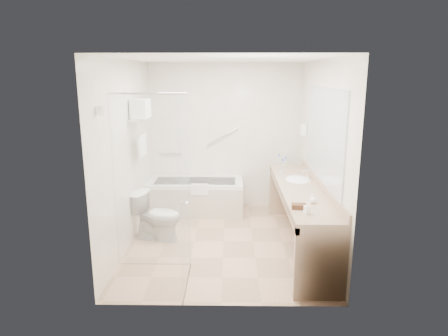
{
  "coord_description": "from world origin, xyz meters",
  "views": [
    {
      "loc": [
        0.08,
        -5.25,
        2.33
      ],
      "look_at": [
        0.0,
        0.3,
        1.0
      ],
      "focal_mm": 32.0,
      "sensor_mm": 36.0,
      "label": 1
    }
  ],
  "objects_px": {
    "vanity_counter": "(300,202)",
    "toilet": "(157,216)",
    "amenity_basket": "(299,206)",
    "water_bottle_left": "(286,164)",
    "bathtub": "(196,196)"
  },
  "relations": [
    {
      "from": "vanity_counter",
      "to": "toilet",
      "type": "relative_size",
      "value": 3.88
    },
    {
      "from": "toilet",
      "to": "bathtub",
      "type": "bearing_deg",
      "value": -6.55
    },
    {
      "from": "bathtub",
      "to": "amenity_basket",
      "type": "relative_size",
      "value": 9.94
    },
    {
      "from": "bathtub",
      "to": "vanity_counter",
      "type": "relative_size",
      "value": 0.59
    },
    {
      "from": "water_bottle_left",
      "to": "toilet",
      "type": "bearing_deg",
      "value": -158.53
    },
    {
      "from": "amenity_basket",
      "to": "water_bottle_left",
      "type": "relative_size",
      "value": 0.8
    },
    {
      "from": "water_bottle_left",
      "to": "amenity_basket",
      "type": "bearing_deg",
      "value": -93.12
    },
    {
      "from": "vanity_counter",
      "to": "bathtub",
      "type": "bearing_deg",
      "value": 137.65
    },
    {
      "from": "vanity_counter",
      "to": "toilet",
      "type": "bearing_deg",
      "value": 172.82
    },
    {
      "from": "bathtub",
      "to": "amenity_basket",
      "type": "xyz_separation_m",
      "value": [
        1.36,
        -2.25,
        0.6
      ]
    },
    {
      "from": "bathtub",
      "to": "water_bottle_left",
      "type": "xyz_separation_m",
      "value": [
        1.46,
        -0.39,
        0.67
      ]
    },
    {
      "from": "bathtub",
      "to": "amenity_basket",
      "type": "distance_m",
      "value": 2.7
    },
    {
      "from": "amenity_basket",
      "to": "water_bottle_left",
      "type": "distance_m",
      "value": 1.86
    },
    {
      "from": "vanity_counter",
      "to": "amenity_basket",
      "type": "xyz_separation_m",
      "value": [
        -0.17,
        -0.86,
        0.24
      ]
    },
    {
      "from": "vanity_counter",
      "to": "toilet",
      "type": "distance_m",
      "value": 2.01
    }
  ]
}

